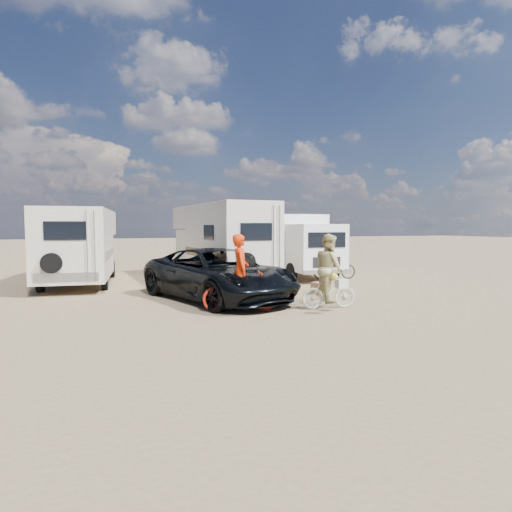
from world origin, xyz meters
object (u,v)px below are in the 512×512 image
object	(u,v)px
rider_man	(240,276)
crate	(321,288)
rider_woman	(329,275)
dark_suv	(218,274)
bike_woman	(329,292)
cooler	(258,293)
bike_man	(240,292)
rv_left	(80,247)
bike_parked	(334,268)
rv_main	(220,243)
box_truck	(295,246)

from	to	relation	value
rider_man	crate	bearing A→B (deg)	-51.28
rider_woman	dark_suv	bearing A→B (deg)	53.27
dark_suv	crate	world-z (taller)	dark_suv
bike_woman	cooler	size ratio (longest dim) A/B	3.02
bike_man	bike_woman	size ratio (longest dim) A/B	1.30
rv_left	dark_suv	xyz separation A→B (m)	(4.25, -5.30, -0.66)
bike_woman	crate	bearing A→B (deg)	-16.37
dark_suv	bike_parked	bearing A→B (deg)	10.03
dark_suv	rider_woman	xyz separation A→B (m)	(2.56, -2.36, 0.15)
dark_suv	cooler	xyz separation A→B (m)	(1.18, -0.38, -0.59)
rv_main	bike_man	world-z (taller)	rv_main
rv_left	bike_woman	xyz separation A→B (m)	(6.81, -7.66, -0.99)
dark_suv	bike_parked	world-z (taller)	dark_suv
rv_main	rv_left	size ratio (longest dim) A/B	1.16
box_truck	bike_man	world-z (taller)	box_truck
rv_main	bike_woman	world-z (taller)	rv_main
rv_main	rider_woman	bearing A→B (deg)	-84.07
bike_parked	box_truck	bearing A→B (deg)	43.44
rv_left	bike_man	bearing A→B (deg)	-54.79
bike_man	bike_woman	world-z (taller)	bike_man
cooler	bike_man	bearing A→B (deg)	-107.29
rider_man	rider_woman	size ratio (longest dim) A/B	1.00
bike_parked	rider_woman	bearing A→B (deg)	159.67
dark_suv	bike_woman	distance (m)	3.50
dark_suv	box_truck	bearing A→B (deg)	26.36
bike_woman	crate	xyz separation A→B (m)	(0.94, 2.29, -0.26)
rv_main	cooler	world-z (taller)	rv_main
dark_suv	bike_parked	xyz separation A→B (m)	(5.92, 3.46, -0.30)
dark_suv	bike_woman	xyz separation A→B (m)	(2.56, -2.36, -0.33)
bike_parked	bike_woman	bearing A→B (deg)	159.67
rv_left	rider_woman	size ratio (longest dim) A/B	3.47
dark_suv	rider_woman	distance (m)	3.49
bike_man	crate	distance (m)	3.84
rv_main	rv_left	distance (m)	5.48
rv_main	rider_man	xyz separation A→B (m)	(-1.04, -6.55, -0.63)
box_truck	bike_parked	bearing A→B (deg)	-56.47
box_truck	dark_suv	distance (m)	7.05
bike_man	rv_left	bearing A→B (deg)	41.14
bike_woman	rider_woman	bearing A→B (deg)	0.00
rider_man	bike_parked	xyz separation A→B (m)	(5.78, 5.39, -0.45)
cooler	box_truck	bearing A→B (deg)	72.99
rider_woman	bike_man	bearing A→B (deg)	85.72
box_truck	cooler	distance (m)	6.69
bike_man	rider_man	xyz separation A→B (m)	(0.00, 0.00, 0.41)
dark_suv	rider_man	xyz separation A→B (m)	(0.15, -1.93, 0.15)
crate	rv_left	bearing A→B (deg)	145.24
rv_left	rider_man	size ratio (longest dim) A/B	3.48
rv_main	dark_suv	distance (m)	4.84
crate	bike_woman	bearing A→B (deg)	-112.36
crate	rider_man	bearing A→B (deg)	-151.12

